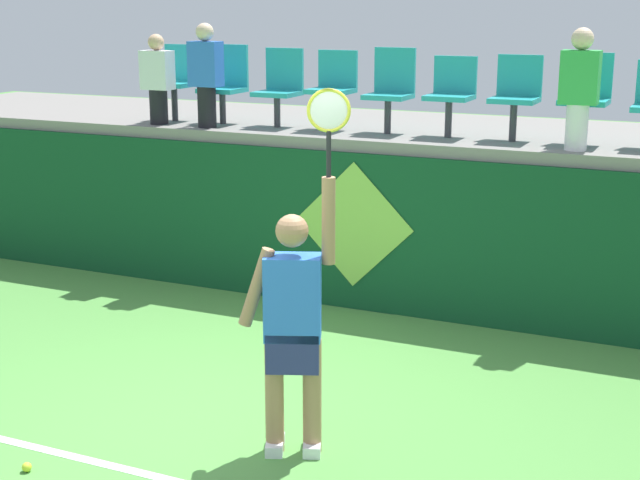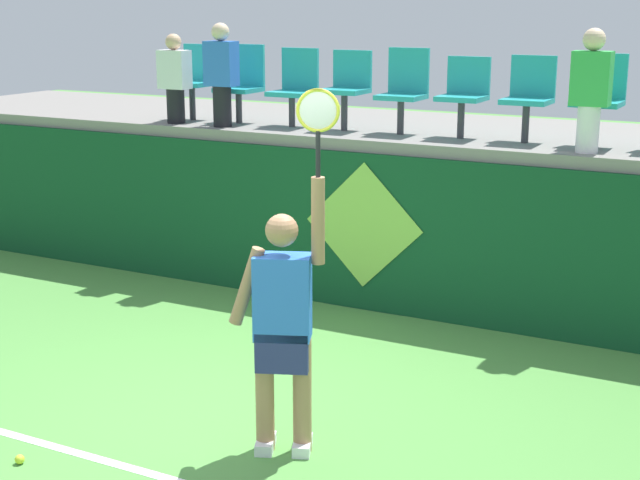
% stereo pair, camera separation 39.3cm
% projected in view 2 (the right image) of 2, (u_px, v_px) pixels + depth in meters
% --- Properties ---
extents(ground_plane, '(40.00, 40.00, 0.00)m').
position_uv_depth(ground_plane, '(215.00, 420.00, 7.00)').
color(ground_plane, '#519342').
extents(court_back_wall, '(13.36, 0.20, 1.60)m').
position_uv_depth(court_back_wall, '(378.00, 232.00, 9.36)').
color(court_back_wall, '#0F4223').
rests_on(court_back_wall, ground_plane).
extents(spectator_platform, '(13.36, 2.59, 0.12)m').
position_uv_depth(spectator_platform, '(426.00, 132.00, 10.21)').
color(spectator_platform, gray).
rests_on(spectator_platform, court_back_wall).
extents(court_baseline_stripe, '(12.02, 0.08, 0.01)m').
position_uv_depth(court_baseline_stripe, '(141.00, 471.00, 6.24)').
color(court_baseline_stripe, white).
rests_on(court_baseline_stripe, ground_plane).
extents(tennis_player, '(0.71, 0.38, 2.51)m').
position_uv_depth(tennis_player, '(284.00, 322.00, 6.31)').
color(tennis_player, white).
rests_on(tennis_player, ground_plane).
extents(tennis_ball, '(0.07, 0.07, 0.07)m').
position_uv_depth(tennis_ball, '(20.00, 459.00, 6.34)').
color(tennis_ball, '#D1E533').
rests_on(tennis_ball, ground_plane).
extents(stadium_chair_0, '(0.44, 0.42, 0.85)m').
position_uv_depth(stadium_chair_0, '(195.00, 77.00, 10.69)').
color(stadium_chair_0, '#38383D').
rests_on(stadium_chair_0, spectator_platform).
extents(stadium_chair_1, '(0.44, 0.42, 0.86)m').
position_uv_depth(stadium_chair_1, '(242.00, 81.00, 10.42)').
color(stadium_chair_1, '#38383D').
rests_on(stadium_chair_1, spectator_platform).
extents(stadium_chair_2, '(0.44, 0.42, 0.83)m').
position_uv_depth(stadium_chair_2, '(295.00, 85.00, 10.12)').
color(stadium_chair_2, '#38383D').
rests_on(stadium_chair_2, spectator_platform).
extents(stadium_chair_3, '(0.44, 0.42, 0.83)m').
position_uv_depth(stadium_chair_3, '(347.00, 85.00, 9.82)').
color(stadium_chair_3, '#38383D').
rests_on(stadium_chair_3, spectator_platform).
extents(stadium_chair_4, '(0.44, 0.42, 0.86)m').
position_uv_depth(stadium_chair_4, '(404.00, 87.00, 9.54)').
color(stadium_chair_4, '#38383D').
rests_on(stadium_chair_4, spectator_platform).
extents(stadium_chair_5, '(0.44, 0.42, 0.79)m').
position_uv_depth(stadium_chair_5, '(464.00, 92.00, 9.25)').
color(stadium_chair_5, '#38383D').
rests_on(stadium_chair_5, spectator_platform).
extents(stadium_chair_6, '(0.44, 0.42, 0.82)m').
position_uv_depth(stadium_chair_6, '(529.00, 94.00, 8.96)').
color(stadium_chair_6, '#38383D').
rests_on(stadium_chair_6, spectator_platform).
extents(stadium_chair_7, '(0.44, 0.42, 0.86)m').
position_uv_depth(stadium_chair_7, '(599.00, 95.00, 8.66)').
color(stadium_chair_7, '#38383D').
rests_on(stadium_chair_7, spectator_platform).
extents(spectator_0, '(0.34, 0.20, 1.10)m').
position_uv_depth(spectator_0, '(591.00, 88.00, 8.29)').
color(spectator_0, white).
rests_on(spectator_0, spectator_platform).
extents(spectator_1, '(0.34, 0.20, 0.98)m').
position_uv_depth(spectator_1, '(175.00, 78.00, 10.34)').
color(spectator_1, black).
rests_on(spectator_1, spectator_platform).
extents(spectator_2, '(0.34, 0.20, 1.10)m').
position_uv_depth(spectator_2, '(221.00, 73.00, 10.03)').
color(spectator_2, black).
rests_on(spectator_2, spectator_platform).
extents(wall_signage_mount, '(1.27, 0.01, 1.52)m').
position_uv_depth(wall_signage_mount, '(363.00, 309.00, 9.52)').
color(wall_signage_mount, '#0F4223').
rests_on(wall_signage_mount, ground_plane).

